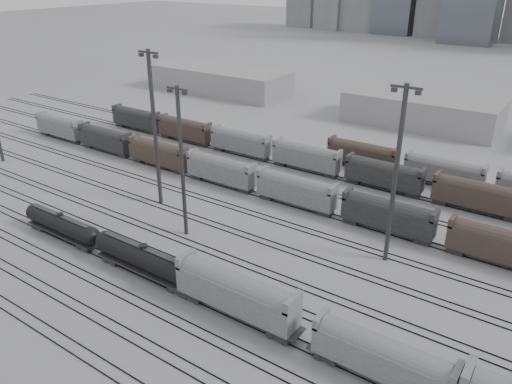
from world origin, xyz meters
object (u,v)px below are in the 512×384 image
Objects in this scene: tank_car_b at (145,259)px; hopper_car_a at (236,291)px; hopper_car_b at (382,356)px; light_mast_c at (182,160)px; tank_car_a at (62,224)px.

hopper_car_a reaches higher than tank_car_b.
hopper_car_b reaches higher than tank_car_b.
hopper_car_b is at bearing 0.00° from tank_car_b.
tank_car_b is at bearing -74.04° from light_mast_c.
light_mast_c reaches higher than tank_car_a.
light_mast_c is at bearing 147.68° from hopper_car_a.
tank_car_a is 18.50m from tank_car_b.
hopper_car_b is (34.15, 0.00, 0.58)m from tank_car_b.
hopper_car_a is 18.50m from hopper_car_b.
tank_car_b is at bearing 180.00° from hopper_car_a.
hopper_car_a is 1.12× the size of hopper_car_b.
hopper_car_a is (15.65, 0.00, 0.97)m from tank_car_b.
tank_car_b is 0.79× the size of light_mast_c.
hopper_car_a is at bearing 180.00° from hopper_car_b.
tank_car_b reaches higher than tank_car_a.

